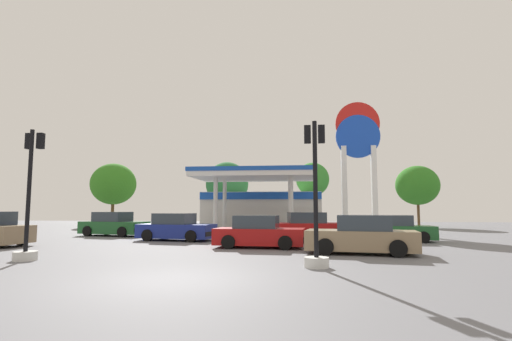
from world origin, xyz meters
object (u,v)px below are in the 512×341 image
object	(u,v)px
car_2	(395,229)
car_1	(361,236)
car_4	(114,225)
traffic_signal_0	(316,216)
car_3	(176,228)
tree_3	(417,185)
tree_2	(313,180)
tree_0	(113,184)
car_6	(259,233)
car_0	(309,227)
station_pole_sign	(358,151)
tree_1	(227,184)
traffic_signal_1	(28,216)

from	to	relation	value
car_2	car_1	bearing A→B (deg)	-114.44
car_4	traffic_signal_0	world-z (taller)	traffic_signal_0
car_3	tree_3	size ratio (longest dim) A/B	0.75
traffic_signal_0	tree_2	world-z (taller)	tree_2
traffic_signal_0	tree_0	xyz separation A→B (m)	(-20.18, 27.26, 2.85)
car_6	tree_3	size ratio (longest dim) A/B	0.70
car_0	traffic_signal_0	bearing A→B (deg)	-90.41
car_4	tree_2	size ratio (longest dim) A/B	0.71
car_2	tree_2	xyz separation A→B (m)	(-3.74, 18.17, 4.13)
tree_0	tree_3	size ratio (longest dim) A/B	1.10
tree_2	station_pole_sign	bearing A→B (deg)	-70.41
station_pole_sign	car_6	world-z (taller)	station_pole_sign
station_pole_sign	car_4	xyz separation A→B (m)	(-16.92, -6.44, -5.66)
traffic_signal_0	tree_3	world-z (taller)	tree_3
car_1	traffic_signal_0	bearing A→B (deg)	-117.32
car_2	tree_1	xyz separation A→B (m)	(-12.80, 18.63, 3.79)
traffic_signal_0	car_1	bearing A→B (deg)	62.68
traffic_signal_0	tree_3	xyz separation A→B (m)	(11.18, 27.28, 2.51)
car_1	car_2	world-z (taller)	car_1
traffic_signal_1	tree_2	xyz separation A→B (m)	(10.94, 27.54, 3.26)
traffic_signal_1	car_3	bearing A→B (deg)	73.65
station_pole_sign	car_0	bearing A→B (deg)	-117.97
car_3	traffic_signal_0	size ratio (longest dim) A/B	0.99
car_6	tree_1	distance (m)	23.80
car_1	tree_3	xyz separation A→B (m)	(9.23, 23.50, 3.38)
car_6	tree_0	bearing A→B (deg)	129.70
car_3	tree_3	distance (m)	26.10
car_1	tree_2	world-z (taller)	tree_2
station_pole_sign	tree_2	bearing A→B (deg)	109.59
tree_1	car_0	bearing A→B (deg)	-65.13
car_1	car_6	distance (m)	4.72
tree_3	station_pole_sign	bearing A→B (deg)	-129.48
car_0	station_pole_sign	bearing A→B (deg)	62.03
station_pole_sign	tree_1	distance (m)	15.78
station_pole_sign	car_3	distance (m)	16.16
car_3	traffic_signal_1	size ratio (longest dim) A/B	0.98
car_0	car_4	distance (m)	12.81
car_1	traffic_signal_1	bearing A→B (deg)	-164.80
tree_1	tree_2	distance (m)	9.07
tree_2	tree_3	size ratio (longest dim) A/B	1.09
car_1	car_6	xyz separation A→B (m)	(-4.29, 1.99, -0.03)
car_1	tree_0	xyz separation A→B (m)	(-22.13, 23.48, 3.72)
car_1	tree_3	distance (m)	25.48
car_1	tree_3	bearing A→B (deg)	68.56
car_0	tree_2	bearing A→B (deg)	86.92
car_6	traffic_signal_0	size ratio (longest dim) A/B	0.93
car_2	tree_3	world-z (taller)	tree_3
traffic_signal_0	tree_1	distance (m)	29.81
car_3	traffic_signal_1	distance (m)	9.11
car_0	traffic_signal_1	xyz separation A→B (m)	(-10.02, -10.45, 0.81)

